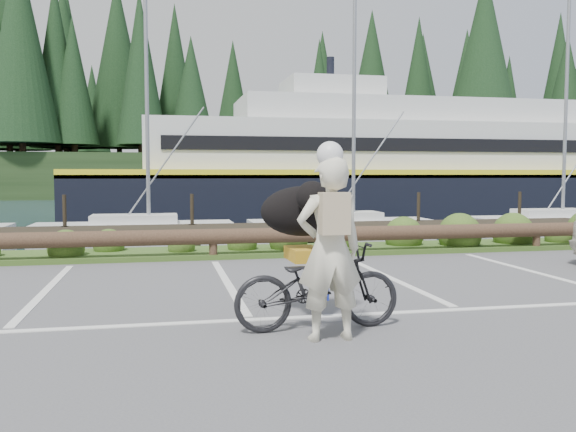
% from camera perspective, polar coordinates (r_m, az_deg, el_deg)
% --- Properties ---
extents(ground, '(72.00, 72.00, 0.00)m').
position_cam_1_polar(ground, '(7.44, -4.06, -8.99)').
color(ground, '#4D4D4F').
extents(harbor_backdrop, '(170.00, 160.00, 30.00)m').
position_cam_1_polar(harbor_backdrop, '(85.63, -10.78, 2.81)').
color(harbor_backdrop, '#192C3D').
rests_on(harbor_backdrop, ground).
extents(vegetation_strip, '(34.00, 1.60, 0.10)m').
position_cam_1_polar(vegetation_strip, '(12.63, -7.26, -3.41)').
color(vegetation_strip, '#3D5B21').
rests_on(vegetation_strip, ground).
extents(log_rail, '(32.00, 0.30, 0.60)m').
position_cam_1_polar(log_rail, '(11.95, -7.00, -4.07)').
color(log_rail, '#443021').
rests_on(log_rail, ground).
extents(bicycle, '(1.83, 0.69, 0.95)m').
position_cam_1_polar(bicycle, '(6.55, 2.78, -6.53)').
color(bicycle, black).
rests_on(bicycle, ground).
extents(cyclist, '(0.68, 0.46, 1.84)m').
position_cam_1_polar(cyclist, '(6.09, 3.91, -3.12)').
color(cyclist, beige).
rests_on(cyclist, ground).
extents(dog, '(0.52, 1.02, 0.58)m').
position_cam_1_polar(dog, '(7.01, 1.47, 0.47)').
color(dog, black).
rests_on(dog, bicycle).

